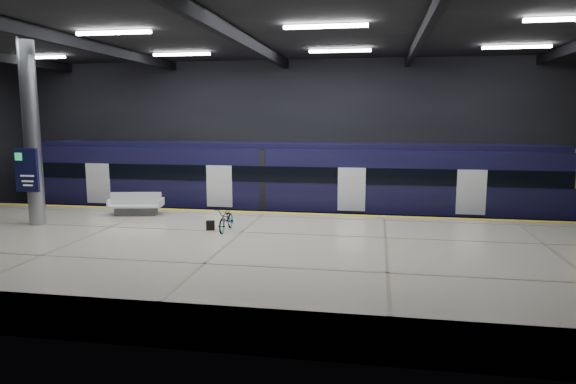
# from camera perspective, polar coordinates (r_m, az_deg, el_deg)

# --- Properties ---
(ground) EXTENTS (30.00, 30.00, 0.00)m
(ground) POSITION_cam_1_polar(r_m,az_deg,el_deg) (19.48, -4.34, -6.96)
(ground) COLOR black
(ground) RESTS_ON ground
(room_shell) EXTENTS (30.10, 16.10, 8.05)m
(room_shell) POSITION_cam_1_polar(r_m,az_deg,el_deg) (18.80, -4.54, 10.10)
(room_shell) COLOR black
(room_shell) RESTS_ON ground
(platform) EXTENTS (30.00, 11.00, 1.10)m
(platform) POSITION_cam_1_polar(r_m,az_deg,el_deg) (17.01, -6.44, -7.35)
(platform) COLOR beige
(platform) RESTS_ON ground
(safety_strip) EXTENTS (30.00, 0.40, 0.01)m
(safety_strip) POSITION_cam_1_polar(r_m,az_deg,el_deg) (21.84, -2.60, -2.29)
(safety_strip) COLOR gold
(safety_strip) RESTS_ON platform
(rails) EXTENTS (30.00, 1.52, 0.16)m
(rails) POSITION_cam_1_polar(r_m,az_deg,el_deg) (24.68, -1.21, -3.47)
(rails) COLOR gray
(rails) RESTS_ON ground
(train) EXTENTS (29.40, 2.84, 3.79)m
(train) POSITION_cam_1_polar(r_m,az_deg,el_deg) (24.01, 4.37, 0.96)
(train) COLOR black
(train) RESTS_ON ground
(bench) EXTENTS (2.29, 1.30, 0.95)m
(bench) POSITION_cam_1_polar(r_m,az_deg,el_deg) (22.17, -16.51, -1.61)
(bench) COLOR #595B60
(bench) RESTS_ON platform
(bicycle) EXTENTS (0.56, 1.58, 0.83)m
(bicycle) POSITION_cam_1_polar(r_m,az_deg,el_deg) (18.43, -6.85, -3.05)
(bicycle) COLOR #99999E
(bicycle) RESTS_ON platform
(pannier_bag) EXTENTS (0.34, 0.25, 0.35)m
(pannier_bag) POSITION_cam_1_polar(r_m,az_deg,el_deg) (18.65, -8.61, -3.69)
(pannier_bag) COLOR black
(pannier_bag) RESTS_ON platform
(info_column) EXTENTS (0.90, 0.78, 6.90)m
(info_column) POSITION_cam_1_polar(r_m,az_deg,el_deg) (21.35, -26.63, 5.66)
(info_column) COLOR #9EA0A5
(info_column) RESTS_ON platform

